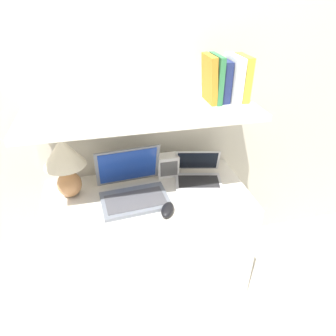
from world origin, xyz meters
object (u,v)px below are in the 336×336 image
Objects in this scene: book_green at (216,79)px; book_orange at (209,79)px; computer_mouse at (168,210)px; laptop_large at (133,188)px; router_box at (167,165)px; table_lamp at (65,161)px; laptop_small at (198,175)px; book_navy at (223,81)px; book_white at (233,78)px; book_yellow at (242,78)px.

book_orange is (-0.03, 0.00, 0.00)m from book_green.
computer_mouse is at bearing -140.99° from book_green.
laptop_large is 0.28m from router_box.
book_orange is at bearing 180.00° from book_green.
router_box is at bearing 77.14° from computer_mouse.
table_lamp reaches higher than laptop_small.
table_lamp is 0.37m from laptop_large.
book_navy is at bearing 0.00° from book_green.
book_white reaches higher than laptop_large.
laptop_large is at bearing -143.98° from router_box.
book_green is at bearing 7.96° from laptop_large.
book_navy is (0.33, 0.24, 0.55)m from computer_mouse.
computer_mouse is (0.15, -0.18, -0.03)m from laptop_large.
book_white is 0.97× the size of book_green.
book_orange reaches higher than book_navy.
book_navy is (0.48, 0.06, 0.52)m from laptop_large.
table_lamp is 0.97m from book_yellow.
book_orange is (0.02, -0.01, 0.55)m from laptop_small.
laptop_large is 0.75m from book_white.
book_navy is (0.10, -0.01, 0.54)m from laptop_small.
book_orange is at bearing 180.00° from book_yellow.
book_yellow is at bearing 0.00° from book_white.
router_box is at bearing 36.02° from laptop_large.
table_lamp reaches higher than computer_mouse.
book_white is (0.15, -0.01, 0.55)m from laptop_small.
book_orange is (-0.12, 0.00, 0.00)m from book_white.
router_box is (-0.16, 0.10, 0.03)m from laptop_small.
book_yellow reaches higher than laptop_small.
table_lamp is 1.51× the size of book_orange.
laptop_small is 0.55m from book_navy.
table_lamp is 2.62× the size of computer_mouse.
book_green is (0.77, -0.03, 0.37)m from table_lamp.
router_box reaches higher than computer_mouse.
laptop_large is 0.23m from computer_mouse.
computer_mouse is 0.66× the size of book_navy.
book_orange reaches higher than computer_mouse.
book_green is at bearing -2.10° from table_lamp.
computer_mouse is 0.72m from book_white.
book_white is 0.12m from book_orange.
book_green is at bearing 180.00° from book_yellow.
book_navy is 0.88× the size of book_orange.
book_white is at bearing -18.79° from router_box.
table_lamp is 0.82m from book_orange.
table_lamp is at bearing 178.00° from book_navy.
book_yellow is 0.96× the size of book_green.
laptop_large is 0.67m from book_orange.
book_white is (0.38, 0.24, 0.56)m from computer_mouse.
table_lamp is 0.85m from book_green.
computer_mouse is 0.58× the size of book_green.
computer_mouse is 0.97× the size of router_box.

